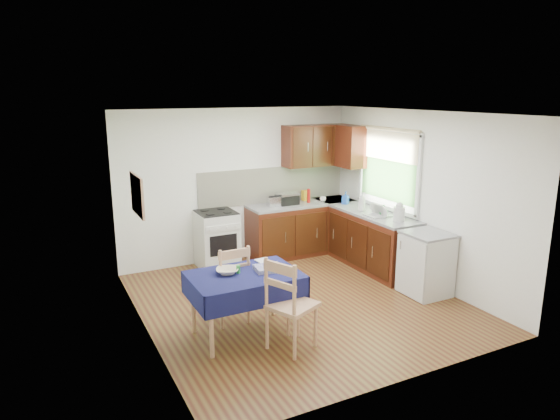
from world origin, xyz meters
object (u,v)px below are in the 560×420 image
chair_far (231,282)px  dish_rack (379,214)px  dining_table (245,283)px  kettle (399,213)px  sandwich_press (287,199)px  toaster (274,201)px  chair_near (289,302)px

chair_far → dish_rack: 2.76m
dining_table → dish_rack: (2.64, 0.98, 0.28)m
kettle → dish_rack: bearing=101.2°
sandwich_press → dining_table: bearing=-111.9°
kettle → toaster: bearing=125.6°
chair_far → sandwich_press: sandwich_press is taller
chair_far → dish_rack: size_ratio=2.56×
dining_table → chair_near: (0.29, -0.53, -0.08)m
chair_near → kettle: kettle is taller
dining_table → chair_near: chair_near is taller
chair_near → toaster: 3.10m
sandwich_press → kettle: 1.97m
dish_rack → toaster: bearing=124.0°
dish_rack → dining_table: bearing=-166.5°
toaster → kettle: (1.21, -1.69, 0.04)m
sandwich_press → dish_rack: bearing=-42.0°
dish_rack → sandwich_press: bearing=115.8°
chair_far → toaster: (1.53, 1.91, 0.46)m
dining_table → chair_near: 0.61m
chair_far → sandwich_press: bearing=-134.2°
dish_rack → chair_far: bearing=-174.2°
chair_near → dish_rack: bearing=-81.3°
kettle → chair_near: bearing=-155.0°
chair_near → kettle: bearing=-89.1°
chair_near → dish_rack: (2.35, 1.51, 0.36)m
chair_far → toaster: size_ratio=4.24×
dining_table → chair_near: bearing=-84.5°
dining_table → dish_rack: dish_rack is taller
chair_far → kettle: (2.74, 0.22, 0.50)m
toaster → sandwich_press: sandwich_press is taller
dining_table → sandwich_press: sandwich_press is taller
chair_near → sandwich_press: sandwich_press is taller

